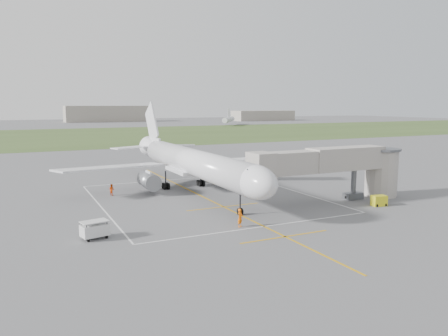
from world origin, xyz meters
name	(u,v)px	position (x,y,z in m)	size (l,w,h in m)	color
ground	(194,193)	(0.00, 0.00, 0.00)	(700.00, 700.00, 0.00)	#59595C
grass_strip	(78,136)	(0.00, 130.00, 0.01)	(700.00, 120.00, 0.02)	#394E22
apron_markings	(210,200)	(0.00, -5.82, 0.01)	(28.20, 60.00, 0.01)	#C58C0B
airliner	(192,162)	(0.00, 0.75, 4.39)	(38.93, 46.75, 13.52)	silver
jet_bridge	(341,166)	(15.72, -13.50, 4.74)	(23.40, 5.00, 7.20)	gray
gpu_unit	(379,201)	(18.15, -18.09, 0.66)	(1.98, 1.56, 1.34)	yellow
baggage_cart	(95,230)	(-16.90, -16.59, 0.90)	(2.78, 2.01, 1.75)	silver
ramp_worker_nose	(240,218)	(-2.36, -19.00, 0.98)	(0.71, 0.47, 1.96)	#FF6908
ramp_worker_wing	(112,190)	(-11.32, 3.32, 0.81)	(0.79, 0.61, 1.62)	#DD3F06
distant_hangars	(26,116)	(-16.15, 265.19, 5.17)	(345.00, 49.00, 12.00)	gray
distant_aircraft	(82,123)	(8.64, 178.71, 3.59)	(203.30, 47.82, 8.85)	silver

